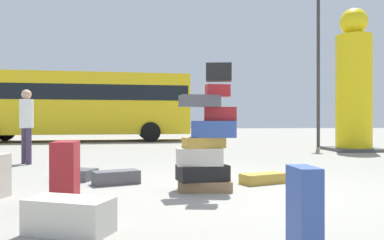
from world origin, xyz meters
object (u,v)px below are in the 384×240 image
suitcase_maroon_left_side (65,174)px  person_bearded_onlooker (26,120)px  suitcase_tower (206,144)px  suitcase_cream_white_trunk (69,216)px  yellow_dummy_statue (354,87)px  lamp_post (318,31)px  suitcase_charcoal_behind_tower (116,177)px  parked_bus (76,102)px  suitcase_navy_upright_blue (304,214)px  suitcase_charcoal_foreground_near (75,174)px  suitcase_tan_foreground_far (263,178)px

suitcase_maroon_left_side → person_bearded_onlooker: (-1.89, 4.51, 0.63)m
suitcase_tower → person_bearded_onlooker: suitcase_tower is taller
suitcase_cream_white_trunk → yellow_dummy_statue: bearing=71.6°
suitcase_maroon_left_side → lamp_post: size_ratio=0.11×
suitcase_charcoal_behind_tower → suitcase_maroon_left_side: size_ratio=0.92×
suitcase_maroon_left_side → parked_bus: size_ratio=0.07×
suitcase_navy_upright_blue → suitcase_cream_white_trunk: size_ratio=0.90×
suitcase_maroon_left_side → suitcase_charcoal_foreground_near: size_ratio=1.17×
suitcase_charcoal_behind_tower → suitcase_charcoal_foreground_near: (-0.73, 0.49, -0.01)m
suitcase_tower → lamp_post: bearing=57.8°
suitcase_charcoal_behind_tower → suitcase_tan_foreground_far: suitcase_charcoal_behind_tower is taller
suitcase_maroon_left_side → lamp_post: lamp_post is taller
suitcase_tan_foreground_far → yellow_dummy_statue: (4.73, 6.04, 1.99)m
suitcase_maroon_left_side → suitcase_charcoal_foreground_near: suitcase_maroon_left_side is taller
suitcase_navy_upright_blue → suitcase_charcoal_behind_tower: bearing=115.0°
yellow_dummy_statue → person_bearded_onlooker: bearing=-162.6°
suitcase_tan_foreground_far → yellow_dummy_statue: yellow_dummy_statue is taller
suitcase_tower → suitcase_tan_foreground_far: (0.97, 0.54, -0.58)m
suitcase_tower → suitcase_maroon_left_side: (-1.74, -0.85, -0.28)m
suitcase_cream_white_trunk → suitcase_charcoal_foreground_near: size_ratio=1.15×
suitcase_charcoal_behind_tower → lamp_post: 10.98m
suitcase_tan_foreground_far → suitcase_cream_white_trunk: size_ratio=0.95×
parked_bus → lamp_post: (9.77, -4.74, 2.45)m
yellow_dummy_statue → parked_bus: size_ratio=0.43×
suitcase_charcoal_foreground_near → yellow_dummy_statue: bearing=54.3°
person_bearded_onlooker → yellow_dummy_statue: size_ratio=0.37×
lamp_post → yellow_dummy_statue: bearing=-77.5°
person_bearded_onlooker → parked_bus: parked_bus is taller
suitcase_maroon_left_side → lamp_post: (7.04, 9.25, 3.91)m
suitcase_cream_white_trunk → yellow_dummy_statue: size_ratio=0.16×
person_bearded_onlooker → parked_bus: 9.55m
suitcase_cream_white_trunk → yellow_dummy_statue: 11.26m
suitcase_charcoal_behind_tower → suitcase_tan_foreground_far: (2.29, -0.16, -0.02)m
suitcase_navy_upright_blue → parked_bus: (-4.81, 15.88, 1.50)m
suitcase_charcoal_behind_tower → suitcase_tan_foreground_far: size_ratio=0.99×
suitcase_tower → suitcase_navy_upright_blue: suitcase_tower is taller
suitcase_tan_foreground_far → suitcase_charcoal_foreground_near: 3.09m
suitcase_cream_white_trunk → parked_bus: parked_bus is taller
suitcase_cream_white_trunk → lamp_post: (6.77, 10.29, 4.13)m
suitcase_tan_foreground_far → suitcase_charcoal_foreground_near: suitcase_charcoal_foreground_near is taller
suitcase_tower → suitcase_navy_upright_blue: size_ratio=2.62×
yellow_dummy_statue → suitcase_tan_foreground_far: bearing=-128.1°
suitcase_charcoal_behind_tower → yellow_dummy_statue: size_ratio=0.15×
suitcase_charcoal_foreground_near → suitcase_navy_upright_blue: bearing=-39.2°
suitcase_tan_foreground_far → person_bearded_onlooker: size_ratio=0.42×
yellow_dummy_statue → parked_bus: 12.11m
suitcase_tan_foreground_far → yellow_dummy_statue: size_ratio=0.15×
suitcase_navy_upright_blue → suitcase_cream_white_trunk: 2.00m
suitcase_charcoal_behind_tower → yellow_dummy_statue: bearing=17.9°
suitcase_navy_upright_blue → suitcase_charcoal_foreground_near: suitcase_navy_upright_blue is taller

